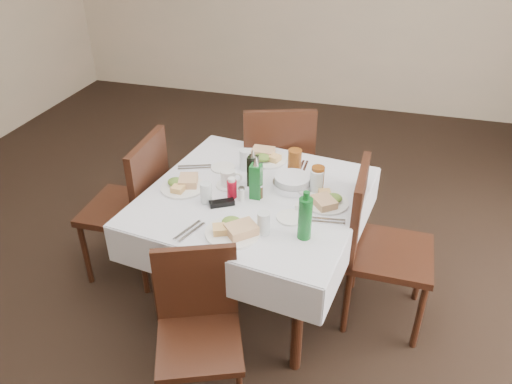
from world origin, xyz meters
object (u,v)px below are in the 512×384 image
ketchup_bottle (232,188)px  green_bottle (305,218)px  chair_north (277,162)px  oil_cruet_green (256,180)px  chair_south (198,320)px  water_n (245,160)px  oil_cruet_dark (253,170)px  water_e (316,182)px  bread_basket (292,183)px  dining_table (255,207)px  chair_east (375,239)px  coffee_mug (228,179)px  water_s (264,223)px  chair_west (136,200)px  water_w (206,193)px

ketchup_bottle → green_bottle: (0.46, -0.26, 0.06)m
chair_north → oil_cruet_green: 0.83m
chair_south → ketchup_bottle: size_ratio=6.99×
chair_south → green_bottle: green_bottle is taller
chair_south → oil_cruet_green: (0.09, 0.70, 0.40)m
water_n → oil_cruet_dark: bearing=-60.0°
green_bottle → oil_cruet_green: bearing=138.6°
water_n → oil_cruet_dark: size_ratio=0.54×
water_e → green_bottle: bearing=-87.6°
water_n → oil_cruet_green: 0.33m
oil_cruet_dark → chair_north: bearing=90.9°
water_e → bread_basket: size_ratio=0.61×
bread_basket → ketchup_bottle: (-0.30, -0.19, 0.02)m
dining_table → chair_east: chair_east is taller
dining_table → chair_north: (-0.05, 0.74, -0.09)m
oil_cruet_dark → coffee_mug: size_ratio=1.55×
dining_table → water_s: water_s is taller
chair_west → green_bottle: bearing=-17.2°
chair_north → ketchup_bottle: size_ratio=8.45×
chair_west → oil_cruet_green: 0.86m
chair_west → oil_cruet_dark: size_ratio=4.18×
oil_cruet_green → dining_table: bearing=120.0°
chair_north → oil_cruet_green: size_ratio=3.91×
water_e → oil_cruet_green: 0.35m
dining_table → oil_cruet_green: 0.20m
dining_table → chair_east: bearing=3.9°
coffee_mug → green_bottle: bearing=-35.1°
chair_west → coffee_mug: (0.62, 0.01, 0.24)m
chair_west → water_w: bearing=-18.2°
water_w → oil_cruet_dark: 0.32m
coffee_mug → chair_south: bearing=-82.7°
chair_north → chair_west: bearing=-136.2°
oil_cruet_dark → green_bottle: bearing=-47.1°
coffee_mug → green_bottle: 0.63m
dining_table → oil_cruet_dark: bearing=111.4°
chair_south → water_w: water_w is taller
chair_south → chair_east: 1.09m
chair_east → oil_cruet_dark: size_ratio=4.13×
chair_south → water_n: size_ratio=6.53×
water_s → dining_table: bearing=113.1°
ketchup_bottle → oil_cruet_green: bearing=15.0°
water_s → green_bottle: green_bottle is taller
oil_cruet_dark → coffee_mug: bearing=-158.8°
bread_basket → oil_cruet_green: bearing=-138.6°
bread_basket → oil_cruet_green: size_ratio=0.87×
bread_basket → chair_south: bearing=-106.9°
chair_north → oil_cruet_green: oil_cruet_green is taller
water_n → coffee_mug: size_ratio=0.84×
water_e → water_w: bearing=-154.4°
chair_north → oil_cruet_dark: chair_north is taller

